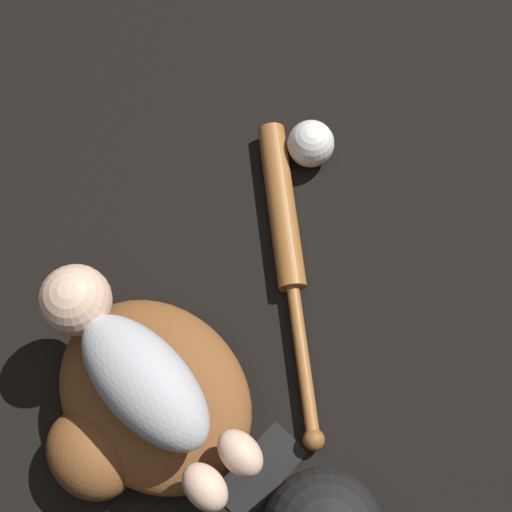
% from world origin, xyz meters
% --- Properties ---
extents(ground_plane, '(6.00, 6.00, 0.00)m').
position_xyz_m(ground_plane, '(0.00, 0.00, 0.00)').
color(ground_plane, black).
extents(baseball_glove, '(0.33, 0.32, 0.11)m').
position_xyz_m(baseball_glove, '(0.04, 0.01, 0.05)').
color(baseball_glove, brown).
rests_on(baseball_glove, ground).
extents(baby_figure, '(0.39, 0.14, 0.10)m').
position_xyz_m(baby_figure, '(0.07, -0.01, 0.15)').
color(baby_figure, '#B2B2B7').
rests_on(baby_figure, baseball_glove).
extents(baseball_bat, '(0.47, 0.31, 0.05)m').
position_xyz_m(baseball_bat, '(0.13, -0.32, 0.02)').
color(baseball_bat, '#9E602D').
rests_on(baseball_bat, ground).
extents(baseball, '(0.08, 0.08, 0.08)m').
position_xyz_m(baseball, '(0.22, -0.45, 0.04)').
color(baseball, white).
rests_on(baseball, ground).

